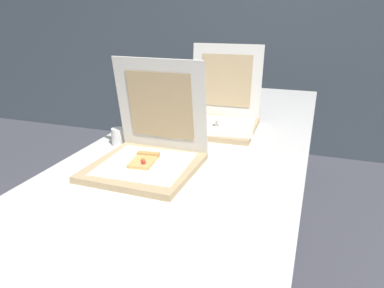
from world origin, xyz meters
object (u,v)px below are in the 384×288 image
Objects in this scene: pizza_box_front at (148,153)px; cup_white_far at (178,110)px; table at (202,153)px; cup_white_near_center at (118,137)px; cup_white_mid at (142,125)px; pizza_box_middle at (219,116)px.

pizza_box_front is 0.66m from cup_white_far.
cup_white_far is at bearing 124.71° from table.
cup_white_near_center is at bearing 143.62° from pizza_box_front.
cup_white_mid is (-0.19, 0.33, -0.02)m from pizza_box_front.
cup_white_mid is (-0.30, 0.03, 0.08)m from table.
pizza_box_front is at bearing -37.57° from cup_white_near_center.
cup_white_mid is (-0.30, -0.20, -0.02)m from pizza_box_middle.
pizza_box_middle is at bearing -23.95° from cup_white_far.
table is 0.35m from cup_white_near_center.
cup_white_far is at bearing 103.14° from pizza_box_front.
table is at bearing -55.29° from cup_white_far.
cup_white_far is (-0.25, 0.11, -0.02)m from pizza_box_middle.
pizza_box_middle is at bearing 87.65° from table.
cup_white_near_center is at bearing -97.34° from cup_white_mid.
cup_white_mid is at bearing -100.36° from cup_white_far.
cup_white_near_center is 0.48m from cup_white_far.
pizza_box_front reaches higher than cup_white_far.
pizza_box_front reaches higher than cup_white_near_center.
pizza_box_front is 0.38m from cup_white_mid.
pizza_box_front reaches higher than cup_white_mid.
cup_white_near_center is at bearing -99.30° from cup_white_far.
cup_white_mid is 1.00× the size of cup_white_far.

